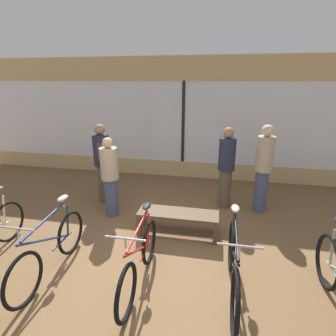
% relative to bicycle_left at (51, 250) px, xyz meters
% --- Properties ---
extents(ground_plane, '(24.00, 24.00, 0.00)m').
position_rel_bicycle_left_xyz_m(ground_plane, '(1.24, 0.34, -0.38)').
color(ground_plane, brown).
extents(shop_back_wall, '(12.00, 0.08, 3.20)m').
position_rel_bicycle_left_xyz_m(shop_back_wall, '(1.24, 4.28, 1.26)').
color(shop_back_wall, tan).
rests_on(shop_back_wall, ground_plane).
extents(bicycle_left, '(0.46, 1.73, 1.02)m').
position_rel_bicycle_left_xyz_m(bicycle_left, '(0.00, 0.00, 0.00)').
color(bicycle_left, black).
rests_on(bicycle_left, ground_plane).
extents(bicycle_center, '(0.46, 1.66, 1.01)m').
position_rel_bicycle_left_xyz_m(bicycle_center, '(1.28, 0.03, -0.01)').
color(bicycle_center, black).
rests_on(bicycle_center, ground_plane).
extents(bicycle_right, '(0.46, 1.77, 1.04)m').
position_rel_bicycle_left_xyz_m(bicycle_right, '(2.47, 0.11, 0.02)').
color(bicycle_right, black).
rests_on(bicycle_right, ground_plane).
extents(display_bench, '(1.40, 0.44, 0.43)m').
position_rel_bicycle_left_xyz_m(display_bench, '(1.59, 1.31, -0.03)').
color(display_bench, brown).
rests_on(display_bench, ground_plane).
extents(customer_near_rack, '(0.36, 0.36, 1.73)m').
position_rel_bicycle_left_xyz_m(customer_near_rack, '(2.39, 2.59, 0.53)').
color(customer_near_rack, brown).
rests_on(customer_near_rack, ground_plane).
extents(customer_by_window, '(0.47, 0.47, 1.81)m').
position_rel_bicycle_left_xyz_m(customer_by_window, '(3.11, 2.53, 0.58)').
color(customer_by_window, '#424C6B').
rests_on(customer_by_window, ground_plane).
extents(customer_mid_floor, '(0.40, 0.40, 1.61)m').
position_rel_bicycle_left_xyz_m(customer_mid_floor, '(0.16, 1.76, 0.46)').
color(customer_mid_floor, '#424C6B').
rests_on(customer_mid_floor, ground_plane).
extents(customer_near_bench, '(0.52, 0.56, 1.75)m').
position_rel_bicycle_left_xyz_m(customer_near_bench, '(-0.24, 2.32, 0.56)').
color(customer_near_bench, brown).
rests_on(customer_near_bench, ground_plane).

